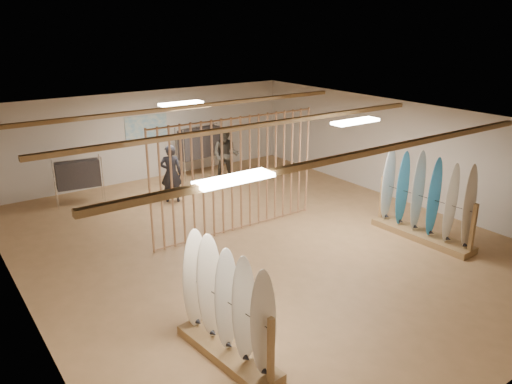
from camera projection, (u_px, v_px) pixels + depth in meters
floor at (256, 241)px, 11.63m from camera, size 12.00×12.00×0.00m
ceiling at (256, 122)px, 10.72m from camera, size 12.00×12.00×0.00m
wall_back at (147, 136)px, 15.80m from camera, size 12.00×0.00×12.00m
wall_left at (15, 237)px, 8.44m from camera, size 0.00×12.00×12.00m
wall_right at (402, 151)px, 13.91m from camera, size 0.00×12.00×12.00m
ceiling_slats at (256, 125)px, 10.74m from camera, size 9.50×6.12×0.10m
light_panels at (256, 125)px, 10.74m from camera, size 1.20×0.35×0.06m
bamboo_partition at (236, 175)px, 11.79m from camera, size 4.45×0.05×2.78m
poster at (147, 130)px, 15.72m from camera, size 1.40×0.03×0.90m
rack_left at (227, 320)px, 7.42m from camera, size 0.73×2.06×1.92m
rack_right at (424, 211)px, 11.53m from camera, size 0.65×2.55×2.04m
clothing_rack_a at (78, 174)px, 13.66m from camera, size 1.23×0.46×1.33m
clothing_rack_b at (199, 143)px, 16.19m from camera, size 1.55×0.61×1.68m
shopper_a at (171, 170)px, 13.86m from camera, size 0.82×0.74×1.87m
shopper_b at (226, 151)px, 15.50m from camera, size 1.21×1.21×2.00m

